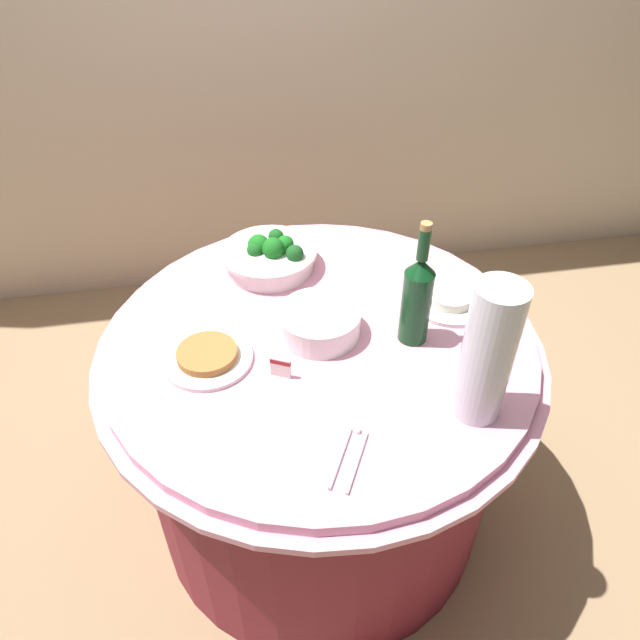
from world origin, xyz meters
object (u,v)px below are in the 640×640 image
wine_bottle (417,297)px  label_placard_front (281,366)px  broccoli_bowl (270,256)px  food_plate_rice (450,298)px  decorative_fruit_vase (486,359)px  plate_stack (320,322)px  food_plate_peanuts (207,356)px  serving_tongs (350,457)px

wine_bottle → label_placard_front: size_ratio=6.11×
broccoli_bowl → food_plate_rice: 0.53m
decorative_fruit_vase → food_plate_rice: bearing=78.8°
plate_stack → wine_bottle: bearing=-14.4°
label_placard_front → wine_bottle: bearing=12.8°
broccoli_bowl → food_plate_peanuts: broccoli_bowl is taller
food_plate_peanuts → label_placard_front: bearing=-26.3°
broccoli_bowl → serving_tongs: broccoli_bowl is taller
wine_bottle → serving_tongs: 0.44m
food_plate_peanuts → decorative_fruit_vase: bearing=-24.3°
broccoli_bowl → serving_tongs: bearing=-83.3°
label_placard_front → food_plate_rice: bearing=22.3°
food_plate_peanuts → plate_stack: bearing=10.5°
plate_stack → food_plate_rice: 0.38m
label_placard_front → broccoli_bowl: bearing=86.7°
wine_bottle → food_plate_rice: bearing=40.5°
broccoli_bowl → plate_stack: bearing=-73.6°
food_plate_rice → food_plate_peanuts: 0.67m
food_plate_peanuts → label_placard_front: label_placard_front is taller
serving_tongs → wine_bottle: bearing=55.4°
broccoli_bowl → food_plate_rice: (0.46, -0.25, -0.03)m
wine_bottle → decorative_fruit_vase: 0.27m
broccoli_bowl → plate_stack: 0.33m
wine_bottle → label_placard_front: (-0.35, -0.08, -0.10)m
wine_bottle → decorative_fruit_vase: bearing=-75.3°
broccoli_bowl → decorative_fruit_vase: (0.39, -0.63, 0.11)m
wine_bottle → food_plate_peanuts: wine_bottle is taller
plate_stack → broccoli_bowl: bearing=106.4°
wine_bottle → serving_tongs: (-0.24, -0.34, -0.12)m
broccoli_bowl → decorative_fruit_vase: size_ratio=0.82×
food_plate_rice → label_placard_front: label_placard_front is taller
food_plate_peanuts → label_placard_front: size_ratio=4.00×
decorative_fruit_vase → food_plate_rice: size_ratio=1.55×
broccoli_bowl → wine_bottle: 0.50m
food_plate_rice → label_placard_front: bearing=-157.7°
decorative_fruit_vase → label_placard_front: bearing=156.5°
serving_tongs → broccoli_bowl: bearing=96.7°
wine_bottle → decorative_fruit_vase: decorative_fruit_vase is taller
decorative_fruit_vase → food_plate_rice: decorative_fruit_vase is taller
broccoli_bowl → wine_bottle: size_ratio=0.83×
plate_stack → food_plate_peanuts: (-0.29, -0.05, -0.02)m
food_plate_rice → serving_tongs: bearing=-129.3°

